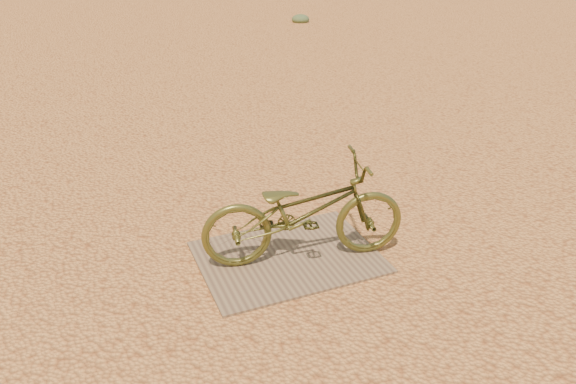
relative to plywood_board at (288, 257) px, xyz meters
name	(u,v)px	position (x,y,z in m)	size (l,w,h in m)	color
ground	(249,272)	(-0.38, -0.06, -0.01)	(120.00, 120.00, 0.00)	tan
plywood_board	(288,257)	(0.00, 0.00, 0.00)	(1.52, 1.12, 0.02)	#77674C
bicycle	(304,212)	(0.11, -0.07, 0.46)	(0.60, 1.72, 0.90)	#505423
kale_b	(300,22)	(4.74, 10.47, -0.01)	(0.47, 0.47, 0.26)	#4E623F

